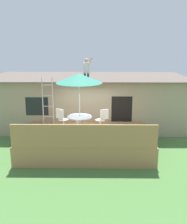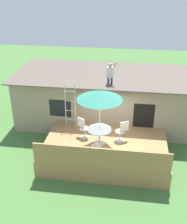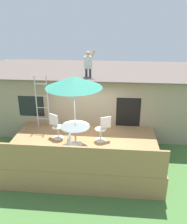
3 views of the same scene
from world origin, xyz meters
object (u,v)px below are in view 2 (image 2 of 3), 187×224
(step_ladder, at_px, (70,106))
(person_figure, at_px, (110,72))
(patio_umbrella, at_px, (100,95))
(patio_chair_left, at_px, (83,128))
(patio_table, at_px, (99,132))
(patio_chair_right, at_px, (121,131))
(patio_chair_near, at_px, (96,147))

(step_ladder, height_order, person_figure, person_figure)
(patio_umbrella, bearing_deg, person_figure, 84.55)
(patio_umbrella, relative_size, step_ladder, 1.15)
(patio_chair_left, bearing_deg, patio_table, -0.00)
(patio_chair_right, bearing_deg, step_ladder, -46.17)
(patio_table, bearing_deg, step_ladder, 138.43)
(step_ladder, height_order, patio_chair_near, step_ladder)
(patio_chair_left, bearing_deg, patio_chair_right, 30.13)
(patio_umbrella, height_order, patio_chair_near, patio_umbrella)
(step_ladder, bearing_deg, person_figure, 27.43)
(person_figure, relative_size, patio_chair_left, 1.21)
(person_figure, xyz_separation_m, patio_chair_near, (-0.24, -3.28, -2.12))
(step_ladder, xyz_separation_m, patio_chair_right, (2.51, -0.95, -0.64))
(patio_umbrella, relative_size, person_figure, 2.29)
(patio_chair_right, relative_size, patio_chair_near, 1.00)
(patio_chair_left, height_order, patio_chair_right, same)
(patio_table, height_order, person_figure, person_figure)
(patio_chair_near, bearing_deg, person_figure, -3.16)
(patio_umbrella, relative_size, patio_chair_left, 2.76)
(patio_table, height_order, patio_chair_near, patio_chair_near)
(person_figure, bearing_deg, patio_chair_near, -94.17)
(patio_umbrella, bearing_deg, patio_chair_near, -91.00)
(patio_umbrella, xyz_separation_m, step_ladder, (-1.57, 1.40, -1.25))
(patio_chair_near, bearing_deg, step_ladder, 34.59)
(patio_umbrella, xyz_separation_m, patio_chair_left, (-0.81, 0.50, -1.89))
(patio_table, bearing_deg, person_figure, 84.55)
(step_ladder, relative_size, person_figure, 1.98)
(patio_umbrella, xyz_separation_m, patio_chair_near, (-0.02, -0.95, -1.89))
(patio_table, xyz_separation_m, patio_chair_near, (-0.02, -0.95, -0.13))
(patio_table, xyz_separation_m, patio_chair_left, (-0.81, 0.50, -0.13))
(patio_table, bearing_deg, patio_chair_near, -91.00)
(step_ladder, distance_m, person_figure, 2.50)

